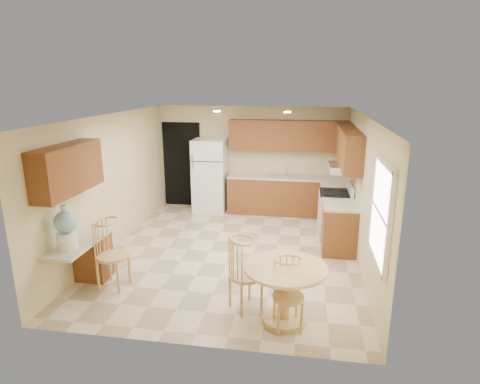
% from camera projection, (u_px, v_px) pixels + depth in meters
% --- Properties ---
extents(floor, '(5.50, 5.50, 0.00)m').
position_uv_depth(floor, '(232.00, 252.00, 7.44)').
color(floor, beige).
rests_on(floor, ground).
extents(ceiling, '(4.50, 5.50, 0.02)m').
position_uv_depth(ceiling, '(231.00, 116.00, 6.77)').
color(ceiling, white).
rests_on(ceiling, wall_back).
extents(wall_back, '(4.50, 0.02, 2.50)m').
position_uv_depth(wall_back, '(251.00, 159.00, 9.72)').
color(wall_back, beige).
rests_on(wall_back, floor).
extents(wall_front, '(4.50, 0.02, 2.50)m').
position_uv_depth(wall_front, '(187.00, 249.00, 4.49)').
color(wall_front, beige).
rests_on(wall_front, floor).
extents(wall_left, '(0.02, 5.50, 2.50)m').
position_uv_depth(wall_left, '(112.00, 182.00, 7.45)').
color(wall_left, beige).
rests_on(wall_left, floor).
extents(wall_right, '(0.02, 5.50, 2.50)m').
position_uv_depth(wall_right, '(362.00, 193.00, 6.76)').
color(wall_right, beige).
rests_on(wall_right, floor).
extents(doorway, '(0.90, 0.02, 2.10)m').
position_uv_depth(doorway, '(182.00, 165.00, 10.03)').
color(doorway, black).
rests_on(doorway, floor).
extents(base_cab_back, '(2.75, 0.60, 0.87)m').
position_uv_depth(base_cab_back, '(286.00, 196.00, 9.52)').
color(base_cab_back, brown).
rests_on(base_cab_back, floor).
extents(counter_back, '(2.75, 0.63, 0.04)m').
position_uv_depth(counter_back, '(287.00, 177.00, 9.40)').
color(counter_back, beige).
rests_on(counter_back, base_cab_back).
extents(base_cab_right_a, '(0.60, 0.59, 0.87)m').
position_uv_depth(base_cab_right_a, '(334.00, 205.00, 8.79)').
color(base_cab_right_a, brown).
rests_on(base_cab_right_a, floor).
extents(counter_right_a, '(0.63, 0.59, 0.04)m').
position_uv_depth(counter_right_a, '(335.00, 185.00, 8.67)').
color(counter_right_a, beige).
rests_on(counter_right_a, base_cab_right_a).
extents(base_cab_right_b, '(0.60, 0.80, 0.87)m').
position_uv_depth(base_cab_right_b, '(339.00, 229.00, 7.40)').
color(base_cab_right_b, brown).
rests_on(base_cab_right_b, floor).
extents(counter_right_b, '(0.63, 0.80, 0.04)m').
position_uv_depth(counter_right_b, '(341.00, 205.00, 7.28)').
color(counter_right_b, beige).
rests_on(counter_right_b, base_cab_right_b).
extents(upper_cab_back, '(2.75, 0.33, 0.70)m').
position_uv_depth(upper_cab_back, '(288.00, 136.00, 9.27)').
color(upper_cab_back, brown).
rests_on(upper_cab_back, wall_back).
extents(upper_cab_right, '(0.33, 2.42, 0.70)m').
position_uv_depth(upper_cab_right, '(348.00, 146.00, 7.78)').
color(upper_cab_right, brown).
rests_on(upper_cab_right, wall_right).
extents(upper_cab_left, '(0.33, 1.40, 0.70)m').
position_uv_depth(upper_cab_left, '(68.00, 169.00, 5.74)').
color(upper_cab_left, brown).
rests_on(upper_cab_left, wall_left).
extents(sink, '(0.78, 0.44, 0.01)m').
position_uv_depth(sink, '(286.00, 176.00, 9.40)').
color(sink, silver).
rests_on(sink, counter_back).
extents(range_hood, '(0.50, 0.76, 0.14)m').
position_uv_depth(range_hood, '(342.00, 168.00, 7.88)').
color(range_hood, silver).
rests_on(range_hood, upper_cab_right).
extents(desk_pedestal, '(0.48, 0.42, 0.72)m').
position_uv_depth(desk_pedestal, '(93.00, 257.00, 6.39)').
color(desk_pedestal, brown).
rests_on(desk_pedestal, floor).
extents(desk_top, '(0.50, 1.20, 0.04)m').
position_uv_depth(desk_top, '(78.00, 243.00, 5.93)').
color(desk_top, beige).
rests_on(desk_top, desk_pedestal).
extents(window, '(0.06, 1.12, 1.30)m').
position_uv_depth(window, '(382.00, 213.00, 4.94)').
color(window, white).
rests_on(window, wall_right).
extents(can_light_a, '(0.14, 0.14, 0.02)m').
position_uv_depth(can_light_a, '(217.00, 111.00, 7.99)').
color(can_light_a, white).
rests_on(can_light_a, ceiling).
extents(can_light_b, '(0.14, 0.14, 0.02)m').
position_uv_depth(can_light_b, '(287.00, 112.00, 7.78)').
color(can_light_b, white).
rests_on(can_light_b, ceiling).
extents(refrigerator, '(0.77, 0.75, 1.75)m').
position_uv_depth(refrigerator, '(210.00, 176.00, 9.63)').
color(refrigerator, white).
rests_on(refrigerator, floor).
extents(stove, '(0.65, 0.76, 1.09)m').
position_uv_depth(stove, '(335.00, 214.00, 8.14)').
color(stove, white).
rests_on(stove, floor).
extents(dining_table, '(1.07, 1.07, 0.79)m').
position_uv_depth(dining_table, '(285.00, 286.00, 5.17)').
color(dining_table, tan).
rests_on(dining_table, floor).
extents(chair_table_a, '(0.45, 0.56, 1.02)m').
position_uv_depth(chair_table_a, '(245.00, 270.00, 5.37)').
color(chair_table_a, tan).
rests_on(chair_table_a, floor).
extents(chair_table_b, '(0.41, 0.43, 0.92)m').
position_uv_depth(chair_table_b, '(288.00, 292.00, 4.94)').
color(chair_table_b, tan).
rests_on(chair_table_b, floor).
extents(chair_desk, '(0.47, 0.61, 1.06)m').
position_uv_depth(chair_desk, '(108.00, 250.00, 5.93)').
color(chair_desk, tan).
rests_on(chair_desk, floor).
extents(water_crock, '(0.31, 0.31, 0.65)m').
position_uv_depth(water_crock, '(66.00, 229.00, 5.61)').
color(water_crock, white).
rests_on(water_crock, desk_top).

